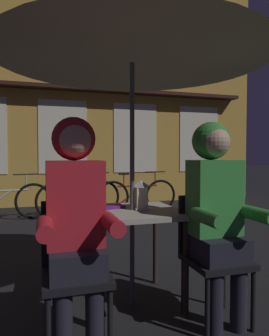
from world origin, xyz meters
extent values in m
plane|color=black|center=(0.00, 0.00, 0.00)|extent=(60.00, 60.00, 0.00)
cube|color=#B2AD9E|center=(0.00, 0.00, 0.72)|extent=(0.72, 0.72, 0.04)
cylinder|color=#2D2319|center=(-0.31, -0.31, 0.35)|extent=(0.04, 0.04, 0.70)
cylinder|color=#2D2319|center=(0.31, -0.31, 0.35)|extent=(0.04, 0.04, 0.70)
cylinder|color=#2D2319|center=(-0.31, 0.31, 0.35)|extent=(0.04, 0.04, 0.70)
cylinder|color=#2D2319|center=(0.31, 0.31, 0.35)|extent=(0.04, 0.04, 0.70)
cylinder|color=#4C4C51|center=(0.00, 0.00, 1.12)|extent=(0.04, 0.04, 2.25)
cone|color=tan|center=(0.00, 0.00, 2.06)|extent=(2.10, 2.10, 0.38)
sphere|color=#4C4C51|center=(0.00, 0.00, 2.28)|extent=(0.06, 0.06, 0.06)
cube|color=white|center=(0.07, 0.00, 0.75)|extent=(0.11, 0.11, 0.02)
cube|color=white|center=(0.07, 0.00, 0.84)|extent=(0.09, 0.09, 0.16)
pyramid|color=white|center=(0.07, 0.00, 0.94)|extent=(0.11, 0.11, 0.06)
cube|color=black|center=(-0.48, -0.44, 0.43)|extent=(0.40, 0.40, 0.04)
cylinder|color=black|center=(-0.31, -0.61, 0.21)|extent=(0.03, 0.03, 0.41)
cylinder|color=black|center=(-0.65, -0.61, 0.21)|extent=(0.03, 0.03, 0.41)
cylinder|color=black|center=(-0.31, -0.27, 0.21)|extent=(0.03, 0.03, 0.41)
cylinder|color=black|center=(-0.65, -0.27, 0.21)|extent=(0.03, 0.03, 0.41)
cube|color=black|center=(-0.48, -0.26, 0.66)|extent=(0.40, 0.03, 0.42)
cube|color=black|center=(0.48, -0.44, 0.43)|extent=(0.40, 0.40, 0.04)
cylinder|color=black|center=(0.65, -0.61, 0.21)|extent=(0.03, 0.03, 0.41)
cylinder|color=black|center=(0.31, -0.61, 0.21)|extent=(0.03, 0.03, 0.41)
cylinder|color=black|center=(0.65, -0.27, 0.21)|extent=(0.03, 0.03, 0.41)
cylinder|color=black|center=(0.31, -0.27, 0.21)|extent=(0.03, 0.03, 0.41)
cube|color=black|center=(0.48, -0.26, 0.66)|extent=(0.40, 0.03, 0.42)
cylinder|color=black|center=(-0.39, -0.57, 0.23)|extent=(0.11, 0.11, 0.45)
cylinder|color=black|center=(-0.57, -0.57, 0.23)|extent=(0.11, 0.11, 0.45)
cube|color=black|center=(-0.48, -0.44, 0.53)|extent=(0.32, 0.36, 0.16)
cube|color=red|center=(-0.48, -0.40, 0.87)|extent=(0.34, 0.22, 0.52)
cylinder|color=red|center=(-0.30, -0.62, 0.78)|extent=(0.09, 0.30, 0.09)
cylinder|color=red|center=(-0.66, -0.62, 0.78)|extent=(0.09, 0.30, 0.09)
sphere|color=tan|center=(-0.48, -0.40, 1.25)|extent=(0.21, 0.21, 0.21)
sphere|color=red|center=(-0.48, -0.35, 1.26)|extent=(0.27, 0.27, 0.27)
cylinder|color=black|center=(0.57, -0.57, 0.23)|extent=(0.11, 0.11, 0.45)
cylinder|color=black|center=(0.39, -0.57, 0.23)|extent=(0.11, 0.11, 0.45)
cube|color=black|center=(0.48, -0.44, 0.53)|extent=(0.32, 0.36, 0.16)
cube|color=#338C38|center=(0.48, -0.40, 0.87)|extent=(0.34, 0.22, 0.52)
cylinder|color=#338C38|center=(0.66, -0.62, 0.78)|extent=(0.09, 0.30, 0.09)
cylinder|color=#338C38|center=(0.30, -0.62, 0.78)|extent=(0.09, 0.30, 0.09)
sphere|color=tan|center=(0.48, -0.40, 1.25)|extent=(0.21, 0.21, 0.21)
sphere|color=#338C38|center=(0.48, -0.35, 1.26)|extent=(0.27, 0.27, 0.27)
cube|color=gold|center=(-0.18, 5.40, 3.10)|extent=(10.00, 0.60, 6.20)
cube|color=#EAE5C6|center=(-0.18, 5.09, 1.60)|extent=(1.10, 0.02, 1.70)
cube|color=#EAE5C6|center=(1.58, 5.09, 1.60)|extent=(1.10, 0.02, 1.70)
cube|color=#EAE5C6|center=(3.34, 5.09, 1.60)|extent=(1.10, 0.02, 1.70)
cube|color=#331914|center=(-0.18, 4.95, 2.70)|extent=(9.00, 0.36, 0.08)
torus|color=black|center=(-0.82, 3.66, 0.33)|extent=(0.65, 0.20, 0.66)
cylinder|color=#ADA89E|center=(-1.32, 3.55, 0.54)|extent=(0.82, 0.22, 0.04)
cylinder|color=#ADA89E|center=(-0.94, 3.63, 0.68)|extent=(0.02, 0.02, 0.28)
cylinder|color=black|center=(-0.94, 3.63, 0.82)|extent=(0.43, 0.12, 0.02)
torus|color=black|center=(0.53, 3.76, 0.33)|extent=(0.66, 0.19, 0.66)
torus|color=black|center=(-0.47, 3.54, 0.33)|extent=(0.66, 0.19, 0.66)
cylinder|color=#236B3D|center=(0.03, 3.65, 0.54)|extent=(0.83, 0.21, 0.04)
cylinder|color=#236B3D|center=(-0.09, 3.63, 0.36)|extent=(0.60, 0.16, 0.44)
cylinder|color=#236B3D|center=(-0.25, 3.59, 0.66)|extent=(0.02, 0.02, 0.24)
cube|color=black|center=(-0.25, 3.59, 0.79)|extent=(0.21, 0.12, 0.04)
cylinder|color=#236B3D|center=(0.41, 3.73, 0.68)|extent=(0.02, 0.02, 0.28)
cylinder|color=black|center=(0.41, 3.73, 0.82)|extent=(0.44, 0.12, 0.02)
torus|color=black|center=(1.72, 3.74, 0.33)|extent=(0.66, 0.05, 0.66)
torus|color=black|center=(0.70, 3.74, 0.33)|extent=(0.66, 0.05, 0.66)
cylinder|color=maroon|center=(1.21, 3.74, 0.54)|extent=(0.84, 0.04, 0.04)
cylinder|color=maroon|center=(1.09, 3.74, 0.36)|extent=(0.61, 0.04, 0.44)
cylinder|color=maroon|center=(0.92, 3.74, 0.66)|extent=(0.02, 0.02, 0.24)
cube|color=black|center=(0.92, 3.74, 0.79)|extent=(0.20, 0.08, 0.04)
cylinder|color=maroon|center=(1.60, 3.74, 0.68)|extent=(0.02, 0.02, 0.28)
cylinder|color=black|center=(1.60, 3.74, 0.82)|extent=(0.44, 0.02, 0.02)
cube|color=#661E7A|center=(-0.14, 0.12, 0.75)|extent=(0.23, 0.19, 0.02)
camera|label=1|loc=(-0.68, -2.30, 1.16)|focal=33.18mm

